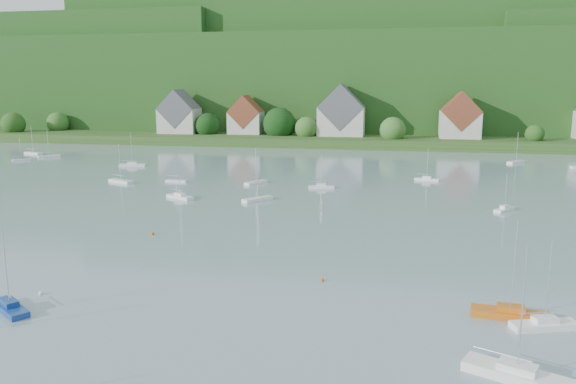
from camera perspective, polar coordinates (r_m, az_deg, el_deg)
The scene contains 14 objects.
far_shore_strip at distance 209.84m, azimuth 4.44°, elevation 5.73°, with size 600.00×60.00×3.00m, color #274E1D.
forested_ridge at distance 277.22m, azimuth 6.26°, elevation 11.36°, with size 620.00×181.22×69.89m.
village_building_0 at distance 210.28m, azimuth -11.15°, elevation 7.76°, with size 14.00×10.40×16.00m.
village_building_1 at distance 204.20m, azimuth -4.36°, elevation 7.63°, with size 12.00×9.36×14.00m.
village_building_2 at distance 196.80m, azimuth 5.53°, elevation 7.93°, with size 16.00×11.44×18.00m.
village_building_3 at distance 195.09m, azimuth 17.34°, elevation 7.22°, with size 13.00×10.40×15.50m.
near_sailboat_1 at distance 57.26m, azimuth -26.78°, elevation -10.51°, with size 5.55×4.50×7.63m.
near_sailboat_3 at distance 52.58m, azimuth 24.97°, elevation -12.24°, with size 5.91×3.27×7.69m.
near_sailboat_4 at distance 43.50m, azimuth 22.55°, elevation -16.91°, with size 7.42×4.85×9.77m.
near_sailboat_5 at distance 53.62m, azimuth 21.97°, elevation -11.51°, with size 6.83×2.65×8.98m.
mooring_buoy_1 at distance 60.38m, azimuth -24.14°, elevation -9.63°, with size 0.45×0.45×0.45m, color white.
mooring_buoy_2 at distance 58.91m, azimuth 3.55°, elevation -9.16°, with size 0.42×0.42×0.42m, color #E3570B.
mooring_buoy_3 at distance 78.66m, azimuth -13.81°, elevation -4.31°, with size 0.50×0.50×0.50m, color #E3570B.
far_sailboat_cluster at distance 129.22m, azimuth 5.90°, elevation 2.00°, with size 191.86×71.17×8.71m.
Camera 1 is at (23.86, -7.64, 20.15)m, focal length 34.45 mm.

